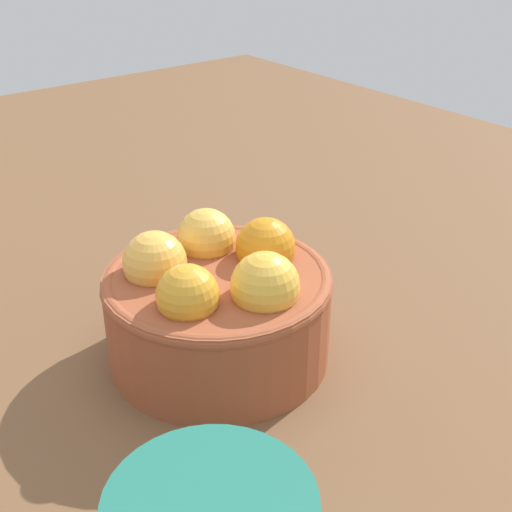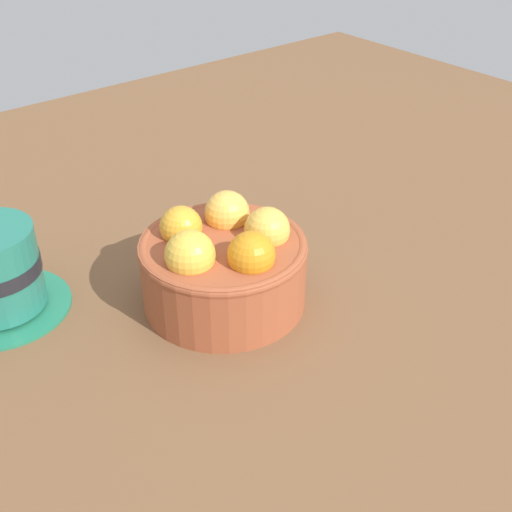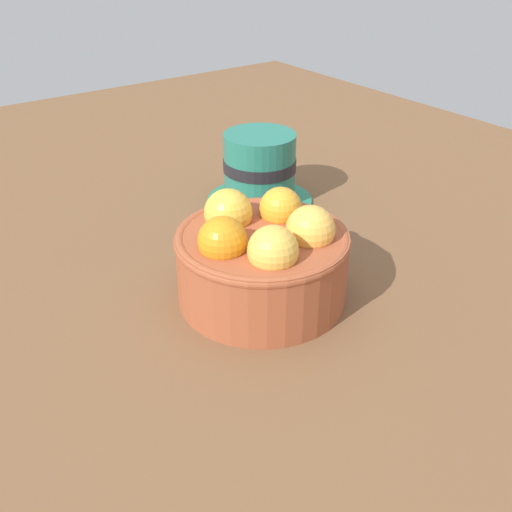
# 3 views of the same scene
# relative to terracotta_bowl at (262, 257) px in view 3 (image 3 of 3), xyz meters

# --- Properties ---
(ground_plane) EXTENTS (1.48, 1.18, 0.05)m
(ground_plane) POSITION_rel_terracotta_bowl_xyz_m (0.00, 0.00, -0.06)
(ground_plane) COLOR brown
(terracotta_bowl) EXTENTS (0.15, 0.15, 0.09)m
(terracotta_bowl) POSITION_rel_terracotta_bowl_xyz_m (0.00, 0.00, 0.00)
(terracotta_bowl) COLOR #9E4C2D
(terracotta_bowl) RESTS_ON ground_plane
(coffee_cup) EXTENTS (0.12, 0.12, 0.08)m
(coffee_cup) POSITION_rel_terracotta_bowl_xyz_m (-0.16, 0.12, -0.00)
(coffee_cup) COLOR #237958
(coffee_cup) RESTS_ON ground_plane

